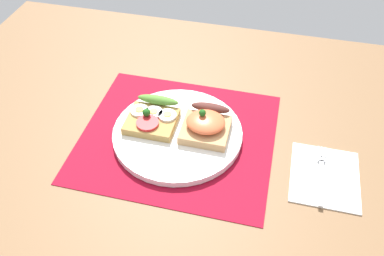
{
  "coord_description": "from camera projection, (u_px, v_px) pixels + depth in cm",
  "views": [
    {
      "loc": [
        16.14,
        -54.53,
        58.99
      ],
      "look_at": [
        3.0,
        0.0,
        3.23
      ],
      "focal_mm": 37.56,
      "sensor_mm": 36.0,
      "label": 1
    }
  ],
  "objects": [
    {
      "name": "ground_plane",
      "position": [
        178.0,
        142.0,
        0.83
      ],
      "size": [
        120.0,
        90.0,
        3.2
      ],
      "primitive_type": "cube",
      "color": "brown"
    },
    {
      "name": "placemat",
      "position": [
        178.0,
        136.0,
        0.82
      ],
      "size": [
        38.66,
        34.45,
        0.3
      ],
      "primitive_type": "cube",
      "color": "maroon",
      "rests_on": "ground_plane"
    },
    {
      "name": "plate",
      "position": [
        178.0,
        133.0,
        0.81
      ],
      "size": [
        26.12,
        26.12,
        1.43
      ],
      "primitive_type": "cylinder",
      "color": "white",
      "rests_on": "placemat"
    },
    {
      "name": "sandwich_egg_tomato",
      "position": [
        153.0,
        117.0,
        0.82
      ],
      "size": [
        9.94,
        10.18,
        3.87
      ],
      "color": "#AF8847",
      "rests_on": "plate"
    },
    {
      "name": "sandwich_salmon",
      "position": [
        206.0,
        124.0,
        0.79
      ],
      "size": [
        9.35,
        10.07,
        5.57
      ],
      "color": "tan",
      "rests_on": "plate"
    },
    {
      "name": "napkin",
      "position": [
        325.0,
        176.0,
        0.74
      ],
      "size": [
        12.48,
        14.46,
        0.6
      ],
      "primitive_type": "cube",
      "color": "white",
      "rests_on": "ground_plane"
    },
    {
      "name": "fork",
      "position": [
        321.0,
        173.0,
        0.74
      ],
      "size": [
        1.62,
        14.29,
        0.32
      ],
      "color": "#B7B7BC",
      "rests_on": "napkin"
    }
  ]
}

